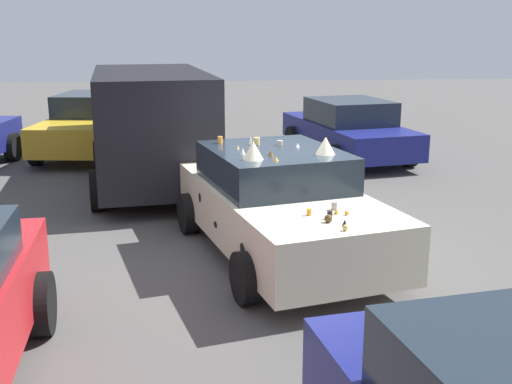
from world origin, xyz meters
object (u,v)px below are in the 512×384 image
(art_car_decorated, at_px, (277,203))
(parked_van_behind_right, at_px, (151,124))
(parked_sedan_row_back_far, at_px, (91,124))
(parked_sedan_row_back_center, at_px, (348,129))

(art_car_decorated, distance_m, parked_van_behind_right, 4.45)
(parked_van_behind_right, relative_size, parked_sedan_row_back_far, 1.08)
(parked_sedan_row_back_far, bearing_deg, art_car_decorated, 32.63)
(parked_van_behind_right, relative_size, parked_sedan_row_back_center, 1.07)
(art_car_decorated, xyz_separation_m, parked_van_behind_right, (3.97, 1.94, 0.53))
(parked_van_behind_right, height_order, parked_sedan_row_back_far, parked_van_behind_right)
(parked_van_behind_right, bearing_deg, art_car_decorated, -161.45)
(art_car_decorated, bearing_deg, parked_sedan_row_back_far, -168.73)
(parked_van_behind_right, bearing_deg, parked_sedan_row_back_center, -68.08)
(art_car_decorated, bearing_deg, parked_van_behind_right, -168.40)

